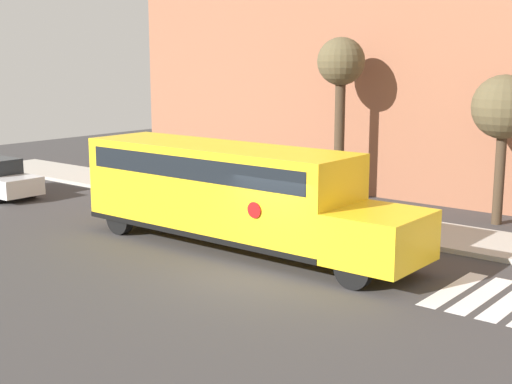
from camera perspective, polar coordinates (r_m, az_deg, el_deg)
The scene contains 6 objects.
ground_plane at distance 18.84m, azimuth 0.56°, elevation -6.62°, with size 60.00×60.00×0.00m, color #3A3838.
sidewalk_strip at distance 24.07m, azimuth 10.21°, elevation -2.71°, with size 44.00×3.00×0.15m.
building_backdrop at distance 29.30m, azimuth 16.80°, elevation 9.91°, with size 32.00×4.00×10.78m.
school_bus at distance 21.14m, azimuth -2.10°, elevation 0.17°, with size 11.10×2.57×3.03m.
tree_near_sidewalk at distance 25.09m, azimuth 19.21°, elevation 6.25°, with size 2.13×2.13×5.05m.
tree_far_sidewalk at distance 27.74m, azimuth 6.80°, elevation 9.66°, with size 1.83×1.83×6.35m.
Camera 1 is at (11.13, -14.10, 5.68)m, focal length 50.00 mm.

